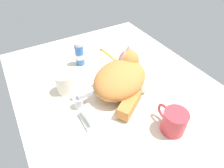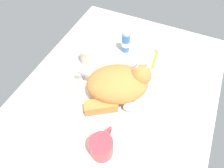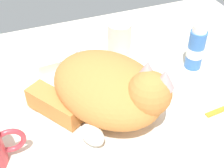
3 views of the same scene
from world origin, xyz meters
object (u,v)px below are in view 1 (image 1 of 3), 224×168
Objects in this scene: cat at (122,77)px; toothbrush at (107,53)px; coffee_mug at (174,121)px; toothpaste_bottle at (80,54)px; soap_bar at (90,116)px; faucet at (81,101)px; rinse_cup at (64,84)px.

cat is 28.96cm from toothbrush.
cat reaches higher than coffee_mug.
cat is 27.07cm from toothpaste_bottle.
toothpaste_bottle is 16.73cm from toothbrush.
soap_bar is 0.62× the size of toothpaste_bottle.
toothpaste_bottle is 0.86× the size of toothbrush.
soap_bar is (-8.26, 0.03, -0.21)cm from faucet.
toothpaste_bottle is at bearing -17.43° from soap_bar.
faucet is 1.52× the size of rinse_cup.
cat is 3.70× the size of rinse_cup.
faucet is 1.06× the size of toothpaste_bottle.
cat is at bearing 163.46° from toothbrush.
cat is at bearing -116.70° from rinse_cup.
toothpaste_bottle is (15.15, -13.55, 1.40)cm from rinse_cup.
toothbrush is (35.64, -26.68, -2.06)cm from soap_bar.
coffee_mug is 1.46× the size of rinse_cup.
toothpaste_bottle is at bearing 16.80° from cat.
cat is 2.21× the size of toothbrush.
rinse_cup is (10.74, 21.36, -2.44)cm from cat.
cat is at bearing -89.21° from faucet.
faucet is at bearing -165.87° from rinse_cup.
faucet is 11.44cm from rinse_cup.
cat reaches higher than soap_bar.
toothpaste_bottle is (34.41, -10.80, 3.09)cm from soap_bar.
faucet is 0.41× the size of cat.
coffee_mug reaches higher than rinse_cup.
cat is 2.58× the size of toothpaste_bottle.
toothpaste_bottle is at bearing -41.79° from rinse_cup.
toothbrush is at bearing -16.54° from cat.
cat reaches higher than toothbrush.
rinse_cup is at bearing 8.10° from soap_bar.
cat is at bearing -65.42° from soap_bar.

